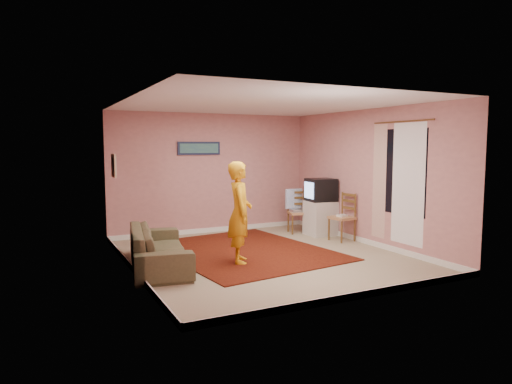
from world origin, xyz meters
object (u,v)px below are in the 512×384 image
tv_cabinet (320,218)px  sofa (159,247)px  chair_b (342,212)px  chair_a (298,208)px  crt_tv (321,190)px  person (240,213)px

tv_cabinet → sofa: 3.88m
tv_cabinet → chair_b: chair_b is taller
chair_b → sofa: (-3.80, -0.33, -0.28)m
chair_a → tv_cabinet: bearing=-39.9°
tv_cabinet → crt_tv: bearing=174.0°
sofa → chair_b: bearing=-75.3°
crt_tv → sofa: crt_tv is taller
tv_cabinet → person: bearing=-151.7°
tv_cabinet → chair_b: (0.05, -0.68, 0.22)m
crt_tv → person: 2.84m
chair_a → chair_b: chair_b is taller
chair_b → person: size_ratio=0.32×
crt_tv → sofa: bearing=-158.9°
chair_b → sofa: size_ratio=0.25×
person → tv_cabinet: bearing=-40.5°
chair_a → sofa: 3.74m
tv_cabinet → chair_b: size_ratio=1.40×
chair_a → chair_b: bearing=-57.8°
crt_tv → chair_b: size_ratio=1.17×
crt_tv → person: size_ratio=0.37×
crt_tv → chair_b: crt_tv is taller
chair_a → person: bearing=-126.6°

